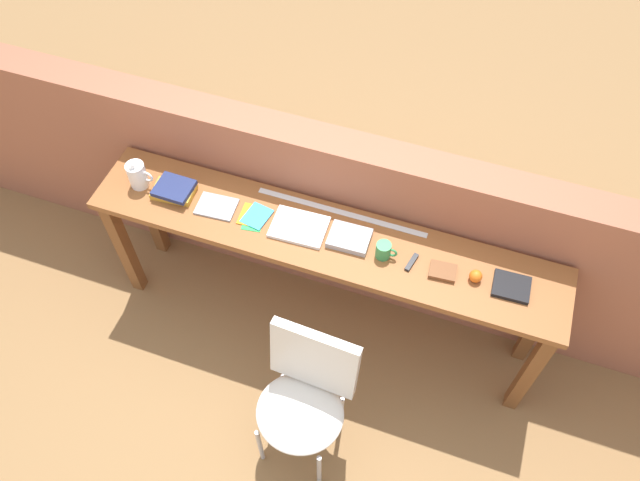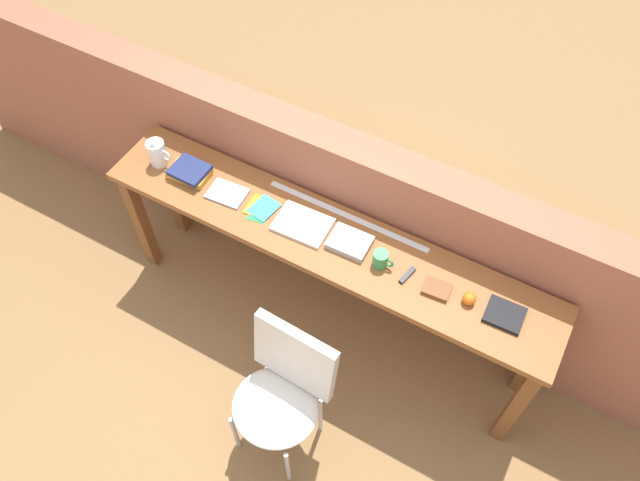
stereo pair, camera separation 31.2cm
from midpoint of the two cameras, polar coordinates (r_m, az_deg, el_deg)
name	(u,v)px [view 1 (the left image)]	position (r m, az deg, el deg)	size (l,w,h in m)	color
ground_plane	(306,360)	(3.79, -3.67, -11.03)	(40.00, 40.00, 0.00)	olive
brick_wall_back	(342,218)	(3.57, -0.43, 1.94)	(6.00, 0.20, 1.22)	#9E5B42
sideboard	(323,251)	(3.28, -2.43, -1.14)	(2.50, 0.44, 0.88)	brown
chair_white_moulded	(305,395)	(3.14, -4.31, -14.10)	(0.46, 0.47, 0.89)	silver
pitcher_white	(138,175)	(3.50, -18.83, 5.53)	(0.14, 0.10, 0.18)	white
book_stack_leftmost	(174,190)	(3.44, -15.78, 4.30)	(0.23, 0.17, 0.06)	gold
magazine_cycling	(217,207)	(3.34, -12.09, 2.87)	(0.20, 0.15, 0.01)	#9E9EA3
pamphlet_pile_colourful	(254,216)	(3.27, -8.75, 2.01)	(0.17, 0.19, 0.01)	green
book_open_centre	(299,227)	(3.19, -4.72, 1.05)	(0.28, 0.21, 0.02)	white
book_grey_hardcover	(349,238)	(3.13, -0.14, 0.02)	(0.21, 0.16, 0.03)	#9E9EA3
mug	(384,250)	(3.06, 2.97, -1.12)	(0.11, 0.08, 0.09)	#338C4C
multitool_folded	(412,262)	(3.07, 5.53, -2.20)	(0.02, 0.11, 0.02)	black
leather_journal_brown	(443,271)	(3.06, 8.32, -3.02)	(0.13, 0.10, 0.02)	brown
sports_ball_small	(476,276)	(3.05, 11.24, -3.43)	(0.06, 0.06, 0.06)	orange
book_repair_rightmost	(511,287)	(3.08, 14.36, -4.31)	(0.18, 0.15, 0.02)	black
ruler_metal_back_edge	(341,212)	(3.25, -0.80, 2.41)	(0.92, 0.03, 0.00)	silver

